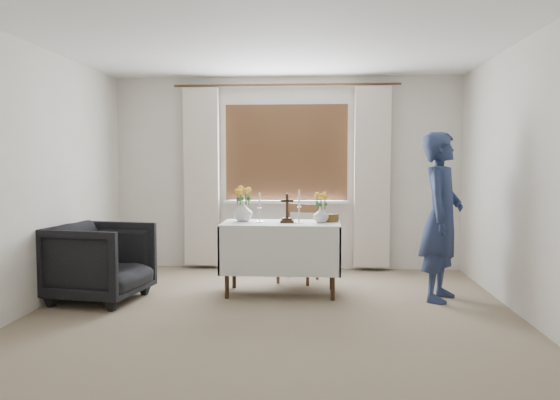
{
  "coord_description": "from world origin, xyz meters",
  "views": [
    {
      "loc": [
        0.41,
        -4.62,
        1.4
      ],
      "look_at": [
        0.03,
        0.88,
        1.01
      ],
      "focal_mm": 35.0,
      "sensor_mm": 36.0,
      "label": 1
    }
  ],
  "objects_px": {
    "altar_table": "(281,258)",
    "wooden_cross": "(287,208)",
    "wooden_chair": "(298,243)",
    "flower_vase_right": "(321,215)",
    "armchair": "(101,262)",
    "flower_vase_left": "(243,212)",
    "person": "(441,217)"
  },
  "relations": [
    {
      "from": "person",
      "to": "wooden_cross",
      "type": "relative_size",
      "value": 5.54
    },
    {
      "from": "wooden_cross",
      "to": "flower_vase_left",
      "type": "xyz_separation_m",
      "value": [
        -0.48,
        0.1,
        -0.05
      ]
    },
    {
      "from": "wooden_chair",
      "to": "person",
      "type": "bearing_deg",
      "value": -9.36
    },
    {
      "from": "armchair",
      "to": "person",
      "type": "bearing_deg",
      "value": -75.78
    },
    {
      "from": "flower_vase_left",
      "to": "flower_vase_right",
      "type": "distance_m",
      "value": 0.84
    },
    {
      "from": "person",
      "to": "flower_vase_left",
      "type": "height_order",
      "value": "person"
    },
    {
      "from": "wooden_cross",
      "to": "flower_vase_right",
      "type": "bearing_deg",
      "value": 4.52
    },
    {
      "from": "person",
      "to": "altar_table",
      "type": "bearing_deg",
      "value": 109.62
    },
    {
      "from": "altar_table",
      "to": "armchair",
      "type": "distance_m",
      "value": 1.84
    },
    {
      "from": "wooden_chair",
      "to": "person",
      "type": "distance_m",
      "value": 1.7
    },
    {
      "from": "altar_table",
      "to": "wooden_cross",
      "type": "height_order",
      "value": "wooden_cross"
    },
    {
      "from": "altar_table",
      "to": "armchair",
      "type": "bearing_deg",
      "value": -167.15
    },
    {
      "from": "person",
      "to": "armchair",
      "type": "bearing_deg",
      "value": 118.82
    },
    {
      "from": "wooden_chair",
      "to": "wooden_cross",
      "type": "relative_size",
      "value": 2.96
    },
    {
      "from": "wooden_cross",
      "to": "flower_vase_left",
      "type": "relative_size",
      "value": 1.45
    },
    {
      "from": "person",
      "to": "flower_vase_right",
      "type": "bearing_deg",
      "value": 107.1
    },
    {
      "from": "wooden_chair",
      "to": "armchair",
      "type": "distance_m",
      "value": 2.2
    },
    {
      "from": "altar_table",
      "to": "wooden_cross",
      "type": "distance_m",
      "value": 0.54
    },
    {
      "from": "armchair",
      "to": "altar_table",
      "type": "bearing_deg",
      "value": -67.6
    },
    {
      "from": "altar_table",
      "to": "wooden_chair",
      "type": "xyz_separation_m",
      "value": [
        0.16,
        0.62,
        0.07
      ]
    },
    {
      "from": "person",
      "to": "wooden_cross",
      "type": "xyz_separation_m",
      "value": [
        -1.57,
        0.11,
        0.07
      ]
    },
    {
      "from": "wooden_chair",
      "to": "flower_vase_right",
      "type": "bearing_deg",
      "value": -48.77
    },
    {
      "from": "wooden_chair",
      "to": "flower_vase_right",
      "type": "xyz_separation_m",
      "value": [
        0.26,
        -0.6,
        0.39
      ]
    },
    {
      "from": "flower_vase_right",
      "to": "altar_table",
      "type": "bearing_deg",
      "value": -177.2
    },
    {
      "from": "wooden_chair",
      "to": "flower_vase_right",
      "type": "distance_m",
      "value": 0.76
    },
    {
      "from": "person",
      "to": "wooden_cross",
      "type": "bearing_deg",
      "value": 110.13
    },
    {
      "from": "flower_vase_right",
      "to": "flower_vase_left",
      "type": "bearing_deg",
      "value": 175.79
    },
    {
      "from": "altar_table",
      "to": "flower_vase_right",
      "type": "bearing_deg",
      "value": 2.8
    },
    {
      "from": "flower_vase_left",
      "to": "flower_vase_right",
      "type": "height_order",
      "value": "flower_vase_left"
    },
    {
      "from": "altar_table",
      "to": "wooden_chair",
      "type": "bearing_deg",
      "value": 75.74
    },
    {
      "from": "wooden_cross",
      "to": "flower_vase_right",
      "type": "distance_m",
      "value": 0.36
    },
    {
      "from": "altar_table",
      "to": "armchair",
      "type": "xyz_separation_m",
      "value": [
        -1.79,
        -0.41,
        0.01
      ]
    }
  ]
}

